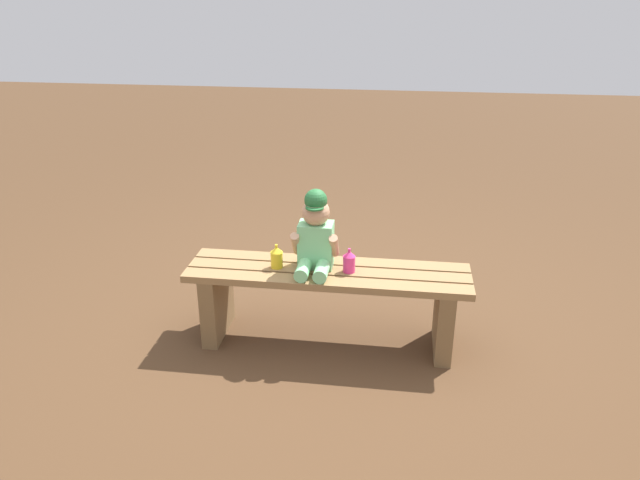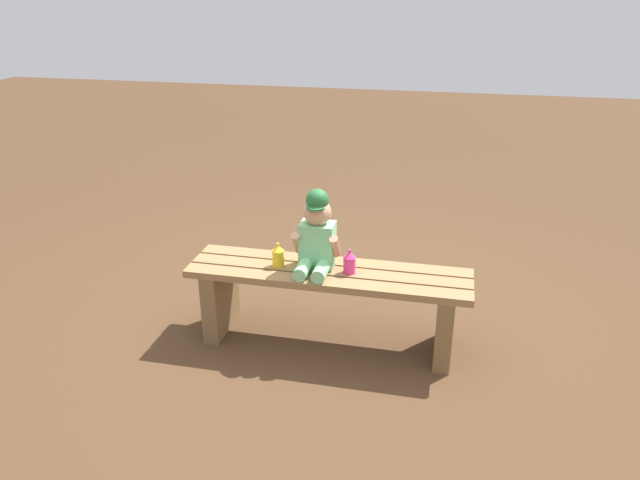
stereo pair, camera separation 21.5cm
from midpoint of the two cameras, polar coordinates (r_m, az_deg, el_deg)
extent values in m
plane|color=#4C331E|center=(3.20, 2.73, -9.51)|extent=(16.00, 16.00, 0.00)
cube|color=olive|center=(2.90, 2.46, -4.21)|extent=(1.41, 0.10, 0.04)
cube|color=olive|center=(3.00, 2.87, -3.19)|extent=(1.41, 0.10, 0.04)
cube|color=olive|center=(3.11, 3.24, -2.24)|extent=(1.41, 0.10, 0.04)
cube|color=brown|center=(3.23, -7.50, -5.43)|extent=(0.08, 0.34, 0.37)
cube|color=brown|center=(3.07, 13.67, -7.59)|extent=(0.08, 0.34, 0.37)
cube|color=#7FCC8C|center=(2.99, 1.81, -0.48)|extent=(0.17, 0.12, 0.23)
sphere|color=tan|center=(2.93, 1.86, 2.62)|extent=(0.14, 0.14, 0.14)
cylinder|color=#266633|center=(2.88, 1.73, 3.06)|extent=(0.09, 0.09, 0.01)
sphere|color=#266633|center=(2.90, 1.87, 3.75)|extent=(0.11, 0.11, 0.11)
cylinder|color=#85D693|center=(2.93, 0.49, -2.78)|extent=(0.07, 0.16, 0.07)
cylinder|color=#85D693|center=(2.91, 2.22, -2.94)|extent=(0.07, 0.16, 0.07)
cylinder|color=tan|center=(2.98, -0.07, -0.30)|extent=(0.04, 0.12, 0.14)
cylinder|color=tan|center=(2.94, 3.50, -0.61)|extent=(0.04, 0.12, 0.14)
cylinder|color=yellow|center=(3.02, -1.94, -1.76)|extent=(0.06, 0.06, 0.08)
cone|color=yellow|center=(3.00, -1.95, -0.81)|extent=(0.06, 0.06, 0.03)
cylinder|color=yellow|center=(2.99, -1.95, -0.50)|extent=(0.01, 0.01, 0.02)
cylinder|color=#E5337F|center=(2.96, 4.88, -2.39)|extent=(0.06, 0.06, 0.08)
cone|color=#E5337F|center=(2.93, 4.92, -1.43)|extent=(0.06, 0.06, 0.03)
cylinder|color=#E5337F|center=(2.93, 4.93, -1.11)|extent=(0.01, 0.01, 0.02)
camera|label=1|loc=(0.11, -87.86, 0.92)|focal=33.88mm
camera|label=2|loc=(0.11, 92.14, -0.92)|focal=33.88mm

